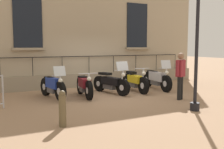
{
  "coord_description": "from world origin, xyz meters",
  "views": [
    {
      "loc": [
        9.49,
        -4.89,
        1.94
      ],
      "look_at": [
        0.06,
        0.0,
        0.8
      ],
      "focal_mm": 43.2,
      "sensor_mm": 36.0,
      "label": 1
    }
  ],
  "objects_px": {
    "bollard": "(62,109)",
    "pedestrian_standing": "(180,73)",
    "motorcycle_silver": "(157,79)",
    "lamppost": "(197,27)",
    "motorcycle_yellow": "(135,81)",
    "motorcycle_black": "(111,83)",
    "motorcycle_blue": "(53,86)",
    "motorcycle_maroon": "(84,86)"
  },
  "relations": [
    {
      "from": "motorcycle_blue",
      "to": "motorcycle_black",
      "type": "height_order",
      "value": "motorcycle_black"
    },
    {
      "from": "bollard",
      "to": "motorcycle_black",
      "type": "bearing_deg",
      "value": 138.44
    },
    {
      "from": "motorcycle_yellow",
      "to": "lamppost",
      "type": "distance_m",
      "value": 4.2
    },
    {
      "from": "motorcycle_black",
      "to": "lamppost",
      "type": "xyz_separation_m",
      "value": [
        3.73,
        0.91,
        2.06
      ]
    },
    {
      "from": "motorcycle_silver",
      "to": "motorcycle_blue",
      "type": "bearing_deg",
      "value": -91.85
    },
    {
      "from": "motorcycle_maroon",
      "to": "motorcycle_yellow",
      "type": "height_order",
      "value": "motorcycle_yellow"
    },
    {
      "from": "motorcycle_blue",
      "to": "lamppost",
      "type": "distance_m",
      "value": 5.46
    },
    {
      "from": "motorcycle_maroon",
      "to": "bollard",
      "type": "height_order",
      "value": "motorcycle_maroon"
    },
    {
      "from": "motorcycle_yellow",
      "to": "lamppost",
      "type": "height_order",
      "value": "lamppost"
    },
    {
      "from": "motorcycle_black",
      "to": "lamppost",
      "type": "height_order",
      "value": "lamppost"
    },
    {
      "from": "motorcycle_maroon",
      "to": "motorcycle_black",
      "type": "bearing_deg",
      "value": 97.43
    },
    {
      "from": "lamppost",
      "to": "pedestrian_standing",
      "type": "distance_m",
      "value": 2.26
    },
    {
      "from": "motorcycle_yellow",
      "to": "lamppost",
      "type": "xyz_separation_m",
      "value": [
        3.65,
        -0.18,
        2.06
      ]
    },
    {
      "from": "lamppost",
      "to": "pedestrian_standing",
      "type": "bearing_deg",
      "value": 153.68
    },
    {
      "from": "motorcycle_maroon",
      "to": "pedestrian_standing",
      "type": "height_order",
      "value": "pedestrian_standing"
    },
    {
      "from": "motorcycle_blue",
      "to": "pedestrian_standing",
      "type": "bearing_deg",
      "value": 59.37
    },
    {
      "from": "motorcycle_maroon",
      "to": "pedestrian_standing",
      "type": "xyz_separation_m",
      "value": [
        2.09,
        2.86,
        0.53
      ]
    },
    {
      "from": "motorcycle_maroon",
      "to": "pedestrian_standing",
      "type": "distance_m",
      "value": 3.58
    },
    {
      "from": "motorcycle_silver",
      "to": "pedestrian_standing",
      "type": "distance_m",
      "value": 2.36
    },
    {
      "from": "pedestrian_standing",
      "to": "lamppost",
      "type": "bearing_deg",
      "value": -26.32
    },
    {
      "from": "motorcycle_silver",
      "to": "lamppost",
      "type": "relative_size",
      "value": 0.57
    },
    {
      "from": "motorcycle_black",
      "to": "pedestrian_standing",
      "type": "xyz_separation_m",
      "value": [
        2.25,
        1.65,
        0.52
      ]
    },
    {
      "from": "motorcycle_maroon",
      "to": "lamppost",
      "type": "relative_size",
      "value": 0.51
    },
    {
      "from": "lamppost",
      "to": "motorcycle_maroon",
      "type": "bearing_deg",
      "value": -149.23
    },
    {
      "from": "motorcycle_maroon",
      "to": "lamppost",
      "type": "xyz_separation_m",
      "value": [
        3.58,
        2.13,
        2.07
      ]
    },
    {
      "from": "motorcycle_blue",
      "to": "motorcycle_maroon",
      "type": "distance_m",
      "value": 1.18
    },
    {
      "from": "motorcycle_maroon",
      "to": "motorcycle_black",
      "type": "xyz_separation_m",
      "value": [
        -0.16,
        1.21,
        0.01
      ]
    },
    {
      "from": "motorcycle_maroon",
      "to": "bollard",
      "type": "distance_m",
      "value": 3.83
    },
    {
      "from": "motorcycle_yellow",
      "to": "motorcycle_silver",
      "type": "distance_m",
      "value": 1.17
    },
    {
      "from": "motorcycle_black",
      "to": "motorcycle_yellow",
      "type": "bearing_deg",
      "value": 85.75
    },
    {
      "from": "motorcycle_silver",
      "to": "pedestrian_standing",
      "type": "height_order",
      "value": "pedestrian_standing"
    },
    {
      "from": "bollard",
      "to": "pedestrian_standing",
      "type": "height_order",
      "value": "pedestrian_standing"
    },
    {
      "from": "motorcycle_maroon",
      "to": "motorcycle_silver",
      "type": "xyz_separation_m",
      "value": [
        -0.13,
        3.48,
        0.04
      ]
    },
    {
      "from": "bollard",
      "to": "pedestrian_standing",
      "type": "distance_m",
      "value": 4.93
    },
    {
      "from": "motorcycle_blue",
      "to": "lamppost",
      "type": "relative_size",
      "value": 0.5
    },
    {
      "from": "motorcycle_blue",
      "to": "motorcycle_black",
      "type": "relative_size",
      "value": 0.94
    },
    {
      "from": "motorcycle_black",
      "to": "bollard",
      "type": "bearing_deg",
      "value": -41.56
    },
    {
      "from": "motorcycle_silver",
      "to": "pedestrian_standing",
      "type": "relative_size",
      "value": 1.34
    },
    {
      "from": "motorcycle_blue",
      "to": "motorcycle_silver",
      "type": "bearing_deg",
      "value": 88.15
    },
    {
      "from": "motorcycle_maroon",
      "to": "motorcycle_yellow",
      "type": "bearing_deg",
      "value": 91.9
    },
    {
      "from": "motorcycle_blue",
      "to": "motorcycle_black",
      "type": "distance_m",
      "value": 2.36
    },
    {
      "from": "motorcycle_silver",
      "to": "bollard",
      "type": "height_order",
      "value": "motorcycle_silver"
    }
  ]
}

